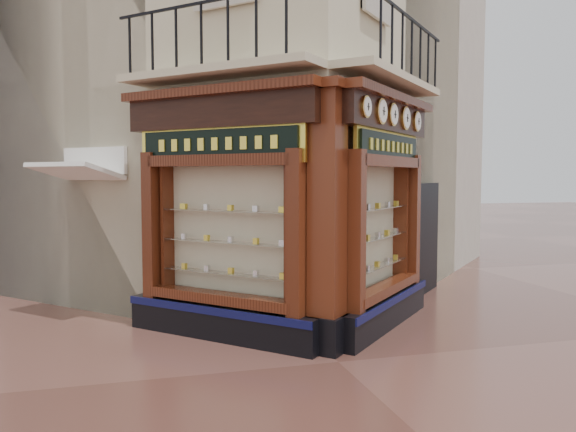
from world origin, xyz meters
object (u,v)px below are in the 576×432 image
object	(u,v)px
clock_d	(406,118)
awning	(79,318)
corner_pilaster	(327,221)
signboard_right	(389,147)
clock_a	(366,107)
clock_b	(382,111)
signboard_left	(217,144)
clock_e	(417,121)
clock_c	(393,115)

from	to	relation	value
clock_d	awning	bearing A→B (deg)	117.97
corner_pilaster	signboard_right	bearing A→B (deg)	-10.25
clock_a	clock_b	bearing A→B (deg)	-0.00
clock_d	signboard_right	xyz separation A→B (m)	(-0.44, -0.29, -0.52)
signboard_left	clock_e	bearing A→B (deg)	-123.74
clock_c	clock_e	distance (m)	1.33
clock_d	awning	distance (m)	6.92
awning	signboard_right	distance (m)	6.38
clock_a	clock_e	xyz separation A→B (m)	(1.79, 1.79, -0.00)
corner_pilaster	clock_c	xyz separation A→B (m)	(1.44, 0.84, 1.67)
awning	signboard_right	xyz separation A→B (m)	(5.20, -2.02, 3.10)
clock_e	signboard_right	distance (m)	1.31
corner_pilaster	awning	size ratio (longest dim) A/B	2.49
clock_e	clock_b	bearing A→B (deg)	-180.00
clock_c	clock_e	xyz separation A→B (m)	(0.94, 0.94, -0.00)
clock_e	signboard_left	bearing A→B (deg)	146.26
clock_d	awning	xyz separation A→B (m)	(-5.64, 1.73, -3.62)
clock_c	clock_d	xyz separation A→B (m)	(0.47, 0.47, -0.00)
corner_pilaster	awning	bearing A→B (deg)	95.96
clock_b	signboard_left	size ratio (longest dim) A/B	0.18
clock_a	signboard_right	world-z (taller)	clock_a
clock_b	clock_e	bearing A→B (deg)	0.00
awning	signboard_right	size ratio (longest dim) A/B	0.77
clock_a	clock_e	distance (m)	2.53
corner_pilaster	clock_a	xyz separation A→B (m)	(0.59, -0.01, 1.67)
clock_d	signboard_right	bearing A→B (deg)	167.96
clock_e	clock_c	bearing A→B (deg)	-180.00
clock_b	clock_d	world-z (taller)	clock_d
clock_e	signboard_right	world-z (taller)	clock_e
signboard_left	corner_pilaster	bearing A→B (deg)	-169.75
clock_b	clock_c	distance (m)	0.54
clock_a	awning	bearing A→B (deg)	99.94
clock_c	awning	xyz separation A→B (m)	(-5.18, 2.19, -3.62)
clock_d	clock_e	size ratio (longest dim) A/B	1.09
clock_c	awning	distance (m)	6.69
signboard_left	signboard_right	world-z (taller)	signboard_left
clock_b	awning	distance (m)	6.54
clock_e	clock_a	bearing A→B (deg)	-180.00
clock_d	clock_e	world-z (taller)	clock_d
clock_e	awning	xyz separation A→B (m)	(-6.12, 1.25, -3.62)
signboard_left	signboard_right	xyz separation A→B (m)	(2.92, 0.00, 0.00)
awning	signboard_right	world-z (taller)	signboard_right
clock_a	signboard_right	distance (m)	1.44
clock_b	signboard_right	xyz separation A→B (m)	(0.41, 0.56, -0.52)
clock_a	clock_b	xyz separation A→B (m)	(0.46, 0.46, -0.00)
clock_e	signboard_left	distance (m)	3.95
corner_pilaster	clock_d	distance (m)	2.85
clock_a	clock_c	bearing A→B (deg)	0.00
clock_c	signboard_right	size ratio (longest dim) A/B	0.18
clock_e	awning	world-z (taller)	clock_e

